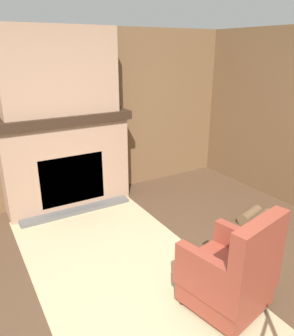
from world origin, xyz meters
The scene contains 10 objects.
ground_plane centered at (0.00, 0.00, 0.00)m, with size 14.00×14.00×0.00m, color #4C3523.
wood_panel_wall_left centered at (-2.71, 0.00, 1.18)m, with size 0.06×5.96×2.37m.
fireplace_hearth centered at (-2.46, 0.00, 0.64)m, with size 0.64×1.74×1.29m.
chimney_breast centered at (-2.47, 0.00, 1.82)m, with size 0.38×1.44×1.06m.
area_rug centered at (-0.43, -0.01, 0.01)m, with size 3.83×1.65×0.01m.
armchair centered at (0.13, 0.52, 0.35)m, with size 0.73×0.72×0.94m.
firewood_stack centered at (-0.72, 1.89, 0.07)m, with size 0.54×0.50×0.15m.
oil_lamp_vase centered at (-2.51, -0.50, 1.40)m, with size 0.11×0.11×0.31m.
storage_case centered at (-2.51, 0.45, 1.35)m, with size 0.16×0.27×0.11m.
decorative_plate_on_mantel centered at (-2.53, -0.10, 1.40)m, with size 0.06×0.23×0.23m.
Camera 1 is at (1.68, -1.18, 2.09)m, focal length 35.00 mm.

